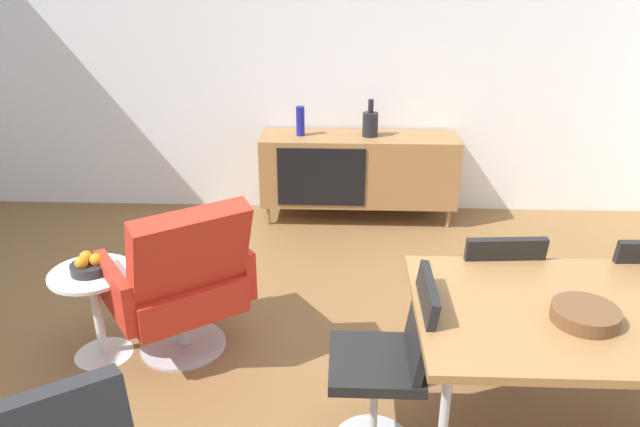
{
  "coord_description": "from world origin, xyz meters",
  "views": [
    {
      "loc": [
        0.21,
        -2.45,
        2.06
      ],
      "look_at": [
        0.09,
        0.39,
        0.84
      ],
      "focal_mm": 33.92,
      "sensor_mm": 36.0,
      "label": 1
    }
  ],
  "objects_px": {
    "dining_table": "(611,319)",
    "fruit_bowl": "(89,265)",
    "sideboard": "(358,169)",
    "lounge_chair_red": "(181,279)",
    "vase_cobalt": "(370,123)",
    "dining_chair_near_window": "(390,359)",
    "vase_sculptural_dark": "(300,121)",
    "wooden_bowl_on_table": "(585,315)",
    "side_table_round": "(96,304)",
    "dining_chair_back_right": "(629,298)",
    "dining_chair_back_left": "(490,295)"
  },
  "relations": [
    {
      "from": "dining_table",
      "to": "fruit_bowl",
      "type": "xyz_separation_m",
      "value": [
        -2.43,
        0.62,
        -0.14
      ]
    },
    {
      "from": "sideboard",
      "to": "lounge_chair_red",
      "type": "distance_m",
      "value": 2.18
    },
    {
      "from": "lounge_chair_red",
      "to": "fruit_bowl",
      "type": "relative_size",
      "value": 4.73
    },
    {
      "from": "vase_cobalt",
      "to": "dining_chair_near_window",
      "type": "distance_m",
      "value": 2.63
    },
    {
      "from": "sideboard",
      "to": "vase_sculptural_dark",
      "type": "bearing_deg",
      "value": 179.77
    },
    {
      "from": "dining_chair_near_window",
      "to": "lounge_chair_red",
      "type": "distance_m",
      "value": 1.26
    },
    {
      "from": "sideboard",
      "to": "wooden_bowl_on_table",
      "type": "xyz_separation_m",
      "value": [
        0.83,
        -2.7,
        0.33
      ]
    },
    {
      "from": "dining_table",
      "to": "side_table_round",
      "type": "bearing_deg",
      "value": 165.6
    },
    {
      "from": "vase_cobalt",
      "to": "lounge_chair_red",
      "type": "bearing_deg",
      "value": -118.72
    },
    {
      "from": "wooden_bowl_on_table",
      "to": "vase_cobalt",
      "type": "bearing_deg",
      "value": 105.38
    },
    {
      "from": "side_table_round",
      "to": "dining_chair_back_right",
      "type": "bearing_deg",
      "value": -1.35
    },
    {
      "from": "sideboard",
      "to": "vase_sculptural_dark",
      "type": "xyz_separation_m",
      "value": [
        -0.48,
        0.0,
        0.4
      ]
    },
    {
      "from": "dining_chair_back_left",
      "to": "side_table_round",
      "type": "height_order",
      "value": "dining_chair_back_left"
    },
    {
      "from": "vase_cobalt",
      "to": "vase_sculptural_dark",
      "type": "relative_size",
      "value": 1.26
    },
    {
      "from": "wooden_bowl_on_table",
      "to": "dining_chair_near_window",
      "type": "bearing_deg",
      "value": 173.17
    },
    {
      "from": "sideboard",
      "to": "lounge_chair_red",
      "type": "bearing_deg",
      "value": -116.74
    },
    {
      "from": "sideboard",
      "to": "dining_chair_back_left",
      "type": "relative_size",
      "value": 1.87
    },
    {
      "from": "wooden_bowl_on_table",
      "to": "side_table_round",
      "type": "height_order",
      "value": "wooden_bowl_on_table"
    },
    {
      "from": "vase_sculptural_dark",
      "to": "dining_chair_back_right",
      "type": "bearing_deg",
      "value": -48.62
    },
    {
      "from": "wooden_bowl_on_table",
      "to": "dining_chair_back_right",
      "type": "relative_size",
      "value": 0.3
    },
    {
      "from": "dining_chair_back_left",
      "to": "side_table_round",
      "type": "relative_size",
      "value": 1.65
    },
    {
      "from": "side_table_round",
      "to": "fruit_bowl",
      "type": "distance_m",
      "value": 0.24
    },
    {
      "from": "vase_cobalt",
      "to": "vase_sculptural_dark",
      "type": "distance_m",
      "value": 0.56
    },
    {
      "from": "dining_chair_near_window",
      "to": "sideboard",
      "type": "bearing_deg",
      "value": 91.98
    },
    {
      "from": "dining_table",
      "to": "lounge_chair_red",
      "type": "xyz_separation_m",
      "value": [
        -1.96,
        0.66,
        -0.23
      ]
    },
    {
      "from": "dining_chair_back_left",
      "to": "dining_chair_back_right",
      "type": "bearing_deg",
      "value": -0.01
    },
    {
      "from": "wooden_bowl_on_table",
      "to": "dining_chair_back_right",
      "type": "height_order",
      "value": "dining_chair_back_right"
    },
    {
      "from": "sideboard",
      "to": "vase_sculptural_dark",
      "type": "distance_m",
      "value": 0.62
    },
    {
      "from": "vase_sculptural_dark",
      "to": "dining_chair_back_left",
      "type": "height_order",
      "value": "vase_sculptural_dark"
    },
    {
      "from": "dining_chair_back_left",
      "to": "lounge_chair_red",
      "type": "bearing_deg",
      "value": 176.5
    },
    {
      "from": "vase_sculptural_dark",
      "to": "dining_chair_near_window",
      "type": "distance_m",
      "value": 2.7
    },
    {
      "from": "side_table_round",
      "to": "fruit_bowl",
      "type": "xyz_separation_m",
      "value": [
        -0.0,
        0.0,
        0.24
      ]
    },
    {
      "from": "dining_table",
      "to": "lounge_chair_red",
      "type": "bearing_deg",
      "value": 161.46
    },
    {
      "from": "dining_chair_back_right",
      "to": "wooden_bowl_on_table",
      "type": "bearing_deg",
      "value": -127.81
    },
    {
      "from": "fruit_bowl",
      "to": "dining_chair_back_right",
      "type": "bearing_deg",
      "value": -1.35
    },
    {
      "from": "dining_chair_back_left",
      "to": "fruit_bowl",
      "type": "relative_size",
      "value": 4.28
    },
    {
      "from": "fruit_bowl",
      "to": "dining_chair_near_window",
      "type": "bearing_deg",
      "value": -22.04
    },
    {
      "from": "wooden_bowl_on_table",
      "to": "side_table_round",
      "type": "distance_m",
      "value": 2.43
    },
    {
      "from": "dining_table",
      "to": "dining_chair_near_window",
      "type": "xyz_separation_m",
      "value": [
        -0.89,
        -0.0,
        -0.23
      ]
    },
    {
      "from": "sideboard",
      "to": "lounge_chair_red",
      "type": "height_order",
      "value": "lounge_chair_red"
    },
    {
      "from": "vase_sculptural_dark",
      "to": "dining_chair_back_right",
      "type": "distance_m",
      "value": 2.76
    },
    {
      "from": "fruit_bowl",
      "to": "vase_cobalt",
      "type": "bearing_deg",
      "value": 52.19
    },
    {
      "from": "sideboard",
      "to": "dining_chair_back_right",
      "type": "distance_m",
      "value": 2.44
    },
    {
      "from": "wooden_bowl_on_table",
      "to": "fruit_bowl",
      "type": "distance_m",
      "value": 2.4
    },
    {
      "from": "dining_table",
      "to": "dining_chair_near_window",
      "type": "bearing_deg",
      "value": -180.0
    },
    {
      "from": "vase_sculptural_dark",
      "to": "dining_chair_near_window",
      "type": "relative_size",
      "value": 0.28
    },
    {
      "from": "sideboard",
      "to": "dining_chair_near_window",
      "type": "bearing_deg",
      "value": -88.02
    },
    {
      "from": "sideboard",
      "to": "vase_cobalt",
      "type": "distance_m",
      "value": 0.4
    },
    {
      "from": "vase_sculptural_dark",
      "to": "dining_chair_back_right",
      "type": "relative_size",
      "value": 0.28
    },
    {
      "from": "vase_cobalt",
      "to": "dining_table",
      "type": "bearing_deg",
      "value": -71.13
    }
  ]
}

